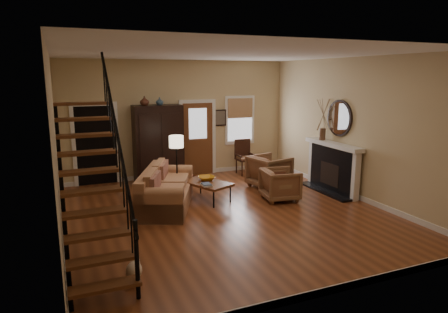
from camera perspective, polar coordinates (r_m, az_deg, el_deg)
name	(u,v)px	position (r m, az deg, el deg)	size (l,w,h in m)	color
room	(183,133)	(9.71, -5.92, 3.31)	(7.00, 7.33, 3.30)	brown
staircase	(90,163)	(6.29, -18.59, -0.87)	(0.94, 2.80, 3.20)	brown
fireplace	(334,163)	(10.36, 15.44, -0.84)	(0.33, 1.95, 2.30)	black
armoire	(158,144)	(11.03, -9.38, 1.81)	(1.30, 0.60, 2.10)	black
vase_a	(144,101)	(10.72, -11.29, 7.79)	(0.24, 0.24, 0.25)	#4C2619
vase_b	(160,101)	(10.81, -9.19, 7.79)	(0.20, 0.20, 0.21)	#334C60
sofa	(167,189)	(8.94, -8.20, -4.60)	(0.97, 2.24, 0.84)	#B27951
coffee_table	(207,191)	(9.38, -2.47, -4.96)	(0.67, 1.16, 0.44)	brown
bowl	(206,178)	(9.46, -2.52, -3.12)	(0.40, 0.40, 0.10)	#C47E17
books	(206,185)	(9.00, -2.54, -4.03)	(0.21, 0.29, 0.05)	beige
armchair_left	(280,185)	(9.46, 8.04, -4.00)	(0.79, 0.81, 0.74)	brown
armchair_right	(269,171)	(10.46, 6.50, -2.14)	(0.90, 0.93, 0.85)	brown
floor_lamp	(177,166)	(9.62, -6.75, -1.40)	(0.34, 0.34, 1.49)	black
side_chair	(245,157)	(11.78, 3.09, -0.10)	(0.54, 0.54, 1.02)	#331910
dog	(134,272)	(6.04, -12.72, -15.76)	(0.23, 0.39, 0.29)	beige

